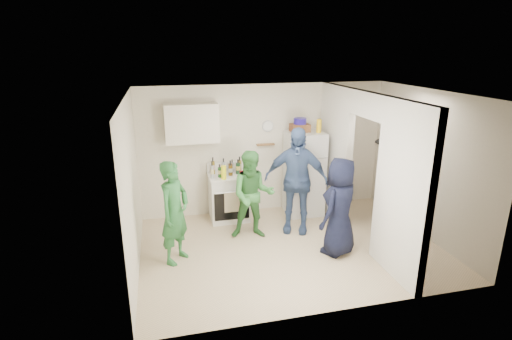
% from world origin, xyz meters
% --- Properties ---
extents(floor, '(4.80, 4.80, 0.00)m').
position_xyz_m(floor, '(0.00, 0.00, 0.00)').
color(floor, beige).
rests_on(floor, ground).
extents(wall_back, '(4.80, 0.00, 4.80)m').
position_xyz_m(wall_back, '(0.00, 1.70, 1.25)').
color(wall_back, silver).
rests_on(wall_back, floor).
extents(wall_front, '(4.80, 0.00, 4.80)m').
position_xyz_m(wall_front, '(0.00, -1.70, 1.25)').
color(wall_front, silver).
rests_on(wall_front, floor).
extents(wall_left, '(0.00, 3.40, 3.40)m').
position_xyz_m(wall_left, '(-2.40, 0.00, 1.25)').
color(wall_left, silver).
rests_on(wall_left, floor).
extents(wall_right, '(0.00, 3.40, 3.40)m').
position_xyz_m(wall_right, '(2.40, 0.00, 1.25)').
color(wall_right, silver).
rests_on(wall_right, floor).
extents(ceiling, '(4.80, 4.80, 0.00)m').
position_xyz_m(ceiling, '(0.00, 0.00, 2.50)').
color(ceiling, white).
rests_on(ceiling, wall_back).
extents(partition_pier_back, '(0.12, 1.20, 2.50)m').
position_xyz_m(partition_pier_back, '(1.20, 1.10, 1.25)').
color(partition_pier_back, silver).
rests_on(partition_pier_back, floor).
extents(partition_pier_front, '(0.12, 1.20, 2.50)m').
position_xyz_m(partition_pier_front, '(1.20, -1.10, 1.25)').
color(partition_pier_front, silver).
rests_on(partition_pier_front, floor).
extents(partition_header, '(0.12, 1.00, 0.40)m').
position_xyz_m(partition_header, '(1.20, 0.00, 2.30)').
color(partition_header, silver).
rests_on(partition_header, partition_pier_back).
extents(stove, '(0.74, 0.61, 0.88)m').
position_xyz_m(stove, '(-0.78, 1.37, 0.44)').
color(stove, white).
rests_on(stove, floor).
extents(upper_cabinet, '(0.95, 0.34, 0.70)m').
position_xyz_m(upper_cabinet, '(-1.40, 1.52, 1.85)').
color(upper_cabinet, silver).
rests_on(upper_cabinet, wall_back).
extents(fridge, '(0.67, 0.65, 1.62)m').
position_xyz_m(fridge, '(0.69, 1.34, 0.81)').
color(fridge, silver).
rests_on(fridge, floor).
extents(wicker_basket, '(0.35, 0.25, 0.15)m').
position_xyz_m(wicker_basket, '(0.59, 1.39, 1.70)').
color(wicker_basket, brown).
rests_on(wicker_basket, fridge).
extents(blue_bowl, '(0.24, 0.24, 0.11)m').
position_xyz_m(blue_bowl, '(0.59, 1.39, 1.83)').
color(blue_bowl, '#231596').
rests_on(blue_bowl, wicker_basket).
extents(yellow_cup_stack_top, '(0.09, 0.09, 0.25)m').
position_xyz_m(yellow_cup_stack_top, '(0.91, 1.24, 1.75)').
color(yellow_cup_stack_top, yellow).
rests_on(yellow_cup_stack_top, fridge).
extents(wall_clock, '(0.22, 0.02, 0.22)m').
position_xyz_m(wall_clock, '(0.05, 1.68, 1.70)').
color(wall_clock, white).
rests_on(wall_clock, wall_back).
extents(spice_shelf, '(0.35, 0.08, 0.03)m').
position_xyz_m(spice_shelf, '(0.00, 1.65, 1.35)').
color(spice_shelf, olive).
rests_on(spice_shelf, wall_back).
extents(nook_window, '(0.03, 0.70, 0.80)m').
position_xyz_m(nook_window, '(2.38, 0.20, 1.65)').
color(nook_window, black).
rests_on(nook_window, wall_right).
extents(nook_window_frame, '(0.04, 0.76, 0.86)m').
position_xyz_m(nook_window_frame, '(2.36, 0.20, 1.65)').
color(nook_window_frame, white).
rests_on(nook_window_frame, wall_right).
extents(nook_valance, '(0.04, 0.82, 0.18)m').
position_xyz_m(nook_valance, '(2.34, 0.20, 2.00)').
color(nook_valance, white).
rests_on(nook_valance, wall_right).
extents(yellow_cup_stack_stove, '(0.09, 0.09, 0.25)m').
position_xyz_m(yellow_cup_stack_stove, '(-0.90, 1.15, 1.00)').
color(yellow_cup_stack_stove, '#FFFB15').
rests_on(yellow_cup_stack_stove, stove).
extents(red_cup, '(0.09, 0.09, 0.12)m').
position_xyz_m(red_cup, '(-0.56, 1.17, 0.94)').
color(red_cup, '#AE0B1B').
rests_on(red_cup, stove).
extents(person_green_left, '(0.66, 0.69, 1.59)m').
position_xyz_m(person_green_left, '(-1.83, 0.04, 0.79)').
color(person_green_left, '#317B40').
rests_on(person_green_left, floor).
extents(person_green_center, '(0.84, 0.71, 1.53)m').
position_xyz_m(person_green_center, '(-0.51, 0.54, 0.76)').
color(person_green_center, '#3C8038').
rests_on(person_green_center, floor).
extents(person_denim, '(1.19, 0.86, 1.88)m').
position_xyz_m(person_denim, '(0.27, 0.61, 0.94)').
color(person_denim, '#3C4C84').
rests_on(person_denim, floor).
extents(person_navy, '(0.91, 0.85, 1.57)m').
position_xyz_m(person_navy, '(0.67, -0.32, 0.78)').
color(person_navy, black).
rests_on(person_navy, floor).
extents(person_nook, '(1.07, 1.34, 1.81)m').
position_xyz_m(person_nook, '(1.96, 0.35, 0.91)').
color(person_nook, black).
rests_on(person_nook, floor).
extents(bottle_a, '(0.07, 0.07, 0.32)m').
position_xyz_m(bottle_a, '(-1.05, 1.50, 1.04)').
color(bottle_a, olive).
rests_on(bottle_a, stove).
extents(bottle_b, '(0.06, 0.06, 0.25)m').
position_xyz_m(bottle_b, '(-0.96, 1.28, 1.00)').
color(bottle_b, '#215A1E').
rests_on(bottle_b, stove).
extents(bottle_c, '(0.07, 0.07, 0.28)m').
position_xyz_m(bottle_c, '(-0.85, 1.53, 1.02)').
color(bottle_c, '#ACB4BB').
rests_on(bottle_c, stove).
extents(bottle_d, '(0.08, 0.08, 0.26)m').
position_xyz_m(bottle_d, '(-0.75, 1.34, 1.01)').
color(bottle_d, '#593D0F').
rests_on(bottle_d, stove).
extents(bottle_e, '(0.06, 0.06, 0.25)m').
position_xyz_m(bottle_e, '(-0.68, 1.53, 1.00)').
color(bottle_e, '#9FA2B0').
rests_on(bottle_e, stove).
extents(bottle_f, '(0.08, 0.08, 0.28)m').
position_xyz_m(bottle_f, '(-0.59, 1.41, 1.02)').
color(bottle_f, '#153C1E').
rests_on(bottle_f, stove).
extents(bottle_g, '(0.07, 0.07, 0.30)m').
position_xyz_m(bottle_g, '(-0.54, 1.52, 1.03)').
color(bottle_g, olive).
rests_on(bottle_g, stove).
extents(bottle_h, '(0.06, 0.06, 0.32)m').
position_xyz_m(bottle_h, '(-1.10, 1.25, 1.04)').
color(bottle_h, '#979BA2').
rests_on(bottle_h, stove).
extents(bottle_i, '(0.08, 0.08, 0.25)m').
position_xyz_m(bottle_i, '(-0.73, 1.47, 1.00)').
color(bottle_i, '#582E0F').
rests_on(bottle_i, stove).
extents(bottle_j, '(0.07, 0.07, 0.26)m').
position_xyz_m(bottle_j, '(-0.48, 1.27, 1.01)').
color(bottle_j, '#226535').
rests_on(bottle_j, stove).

